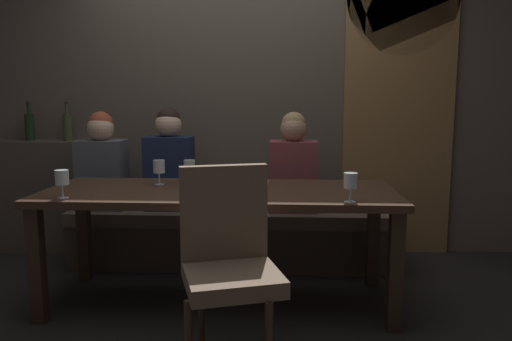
{
  "coord_description": "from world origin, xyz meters",
  "views": [
    {
      "loc": [
        0.39,
        -3.07,
        1.32
      ],
      "look_at": [
        0.22,
        0.15,
        0.84
      ],
      "focal_mm": 35.04,
      "sensor_mm": 36.0,
      "label": 1
    }
  ],
  "objects_px": {
    "chair_near_side": "(229,253)",
    "espresso_cup": "(226,178)",
    "wine_glass_end_right": "(237,178)",
    "diner_bearded": "(169,162)",
    "wine_glass_far_right": "(159,168)",
    "dessert_plate": "(254,182)",
    "wine_bottle_dark_red": "(30,126)",
    "wine_glass_far_left": "(189,167)",
    "wine_bottle_pale_label": "(68,126)",
    "wine_glass_near_left": "(62,179)",
    "wine_glass_center_front": "(351,181)",
    "banquette_bench": "(231,237)",
    "diner_far_end": "(293,165)",
    "diner_redhead": "(102,163)",
    "dining_table": "(220,203)"
  },
  "relations": [
    {
      "from": "chair_near_side",
      "to": "wine_bottle_pale_label",
      "type": "height_order",
      "value": "wine_bottle_pale_label"
    },
    {
      "from": "banquette_bench",
      "to": "wine_glass_near_left",
      "type": "relative_size",
      "value": 15.24
    },
    {
      "from": "dining_table",
      "to": "diner_redhead",
      "type": "relative_size",
      "value": 2.91
    },
    {
      "from": "diner_redhead",
      "to": "dessert_plate",
      "type": "bearing_deg",
      "value": -21.91
    },
    {
      "from": "dining_table",
      "to": "wine_glass_far_right",
      "type": "xyz_separation_m",
      "value": [
        -0.42,
        0.16,
        0.2
      ]
    },
    {
      "from": "wine_glass_far_left",
      "to": "wine_bottle_dark_red",
      "type": "bearing_deg",
      "value": 150.17
    },
    {
      "from": "banquette_bench",
      "to": "wine_glass_far_right",
      "type": "relative_size",
      "value": 15.24
    },
    {
      "from": "wine_bottle_dark_red",
      "to": "wine_glass_end_right",
      "type": "relative_size",
      "value": 1.99
    },
    {
      "from": "chair_near_side",
      "to": "banquette_bench",
      "type": "bearing_deg",
      "value": 95.31
    },
    {
      "from": "espresso_cup",
      "to": "dessert_plate",
      "type": "distance_m",
      "value": 0.21
    },
    {
      "from": "chair_near_side",
      "to": "diner_bearded",
      "type": "bearing_deg",
      "value": 113.02
    },
    {
      "from": "chair_near_side",
      "to": "espresso_cup",
      "type": "bearing_deg",
      "value": 96.91
    },
    {
      "from": "chair_near_side",
      "to": "espresso_cup",
      "type": "relative_size",
      "value": 8.17
    },
    {
      "from": "chair_near_side",
      "to": "dessert_plate",
      "type": "distance_m",
      "value": 0.96
    },
    {
      "from": "wine_glass_center_front",
      "to": "diner_bearded",
      "type": "bearing_deg",
      "value": 139.71
    },
    {
      "from": "chair_near_side",
      "to": "diner_far_end",
      "type": "relative_size",
      "value": 1.3
    },
    {
      "from": "wine_glass_end_right",
      "to": "dining_table",
      "type": "bearing_deg",
      "value": 118.33
    },
    {
      "from": "dining_table",
      "to": "wine_bottle_dark_red",
      "type": "relative_size",
      "value": 6.75
    },
    {
      "from": "dining_table",
      "to": "wine_bottle_pale_label",
      "type": "distance_m",
      "value": 1.81
    },
    {
      "from": "diner_bearded",
      "to": "wine_glass_end_right",
      "type": "bearing_deg",
      "value": -57.57
    },
    {
      "from": "espresso_cup",
      "to": "dessert_plate",
      "type": "height_order",
      "value": "espresso_cup"
    },
    {
      "from": "diner_far_end",
      "to": "diner_redhead",
      "type": "bearing_deg",
      "value": -179.94
    },
    {
      "from": "chair_near_side",
      "to": "wine_glass_far_left",
      "type": "xyz_separation_m",
      "value": [
        -0.36,
        0.9,
        0.3
      ]
    },
    {
      "from": "espresso_cup",
      "to": "dessert_plate",
      "type": "bearing_deg",
      "value": -22.75
    },
    {
      "from": "chair_near_side",
      "to": "diner_far_end",
      "type": "xyz_separation_m",
      "value": [
        0.34,
        1.42,
        0.25
      ]
    },
    {
      "from": "wine_glass_near_left",
      "to": "wine_glass_center_front",
      "type": "relative_size",
      "value": 1.0
    },
    {
      "from": "wine_bottle_dark_red",
      "to": "wine_glass_far_right",
      "type": "height_order",
      "value": "wine_bottle_dark_red"
    },
    {
      "from": "diner_redhead",
      "to": "wine_glass_end_right",
      "type": "relative_size",
      "value": 4.61
    },
    {
      "from": "wine_bottle_pale_label",
      "to": "wine_glass_far_left",
      "type": "distance_m",
      "value": 1.49
    },
    {
      "from": "banquette_bench",
      "to": "wine_bottle_dark_red",
      "type": "distance_m",
      "value": 1.97
    },
    {
      "from": "wine_bottle_dark_red",
      "to": "espresso_cup",
      "type": "height_order",
      "value": "wine_bottle_dark_red"
    },
    {
      "from": "wine_bottle_pale_label",
      "to": "wine_glass_end_right",
      "type": "height_order",
      "value": "wine_bottle_pale_label"
    },
    {
      "from": "chair_near_side",
      "to": "diner_bearded",
      "type": "xyz_separation_m",
      "value": [
        -0.61,
        1.44,
        0.26
      ]
    },
    {
      "from": "wine_glass_near_left",
      "to": "wine_glass_far_right",
      "type": "bearing_deg",
      "value": 46.88
    },
    {
      "from": "banquette_bench",
      "to": "wine_glass_far_left",
      "type": "bearing_deg",
      "value": -113.07
    },
    {
      "from": "diner_bearded",
      "to": "wine_glass_near_left",
      "type": "bearing_deg",
      "value": -110.39
    },
    {
      "from": "diner_far_end",
      "to": "wine_bottle_dark_red",
      "type": "relative_size",
      "value": 2.32
    },
    {
      "from": "wine_bottle_dark_red",
      "to": "wine_bottle_pale_label",
      "type": "relative_size",
      "value": 1.0
    },
    {
      "from": "wine_glass_far_left",
      "to": "wine_glass_near_left",
      "type": "height_order",
      "value": "same"
    },
    {
      "from": "wine_bottle_pale_label",
      "to": "dessert_plate",
      "type": "height_order",
      "value": "wine_bottle_pale_label"
    },
    {
      "from": "wine_bottle_pale_label",
      "to": "espresso_cup",
      "type": "height_order",
      "value": "wine_bottle_pale_label"
    },
    {
      "from": "wine_glass_far_right",
      "to": "wine_glass_center_front",
      "type": "relative_size",
      "value": 1.0
    },
    {
      "from": "diner_far_end",
      "to": "wine_glass_end_right",
      "type": "distance_m",
      "value": 1.01
    },
    {
      "from": "chair_near_side",
      "to": "wine_glass_end_right",
      "type": "relative_size",
      "value": 5.98
    },
    {
      "from": "diner_bearded",
      "to": "wine_bottle_pale_label",
      "type": "bearing_deg",
      "value": 160.54
    },
    {
      "from": "diner_bearded",
      "to": "wine_glass_end_right",
      "type": "height_order",
      "value": "diner_bearded"
    },
    {
      "from": "diner_bearded",
      "to": "wine_glass_near_left",
      "type": "relative_size",
      "value": 4.79
    },
    {
      "from": "wine_glass_far_right",
      "to": "dessert_plate",
      "type": "height_order",
      "value": "wine_glass_far_right"
    },
    {
      "from": "diner_bearded",
      "to": "wine_glass_far_left",
      "type": "bearing_deg",
      "value": -64.56
    },
    {
      "from": "chair_near_side",
      "to": "wine_glass_end_right",
      "type": "xyz_separation_m",
      "value": [
        0.0,
        0.47,
        0.29
      ]
    }
  ]
}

